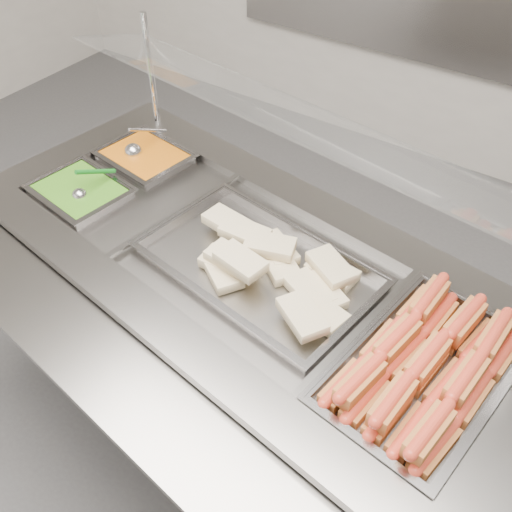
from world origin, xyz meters
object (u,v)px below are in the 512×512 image
Objects in this scene: steam_counter at (246,345)px; sneeze_guard at (295,120)px; pan_wraps at (258,269)px; pan_hotdogs at (422,378)px; ladle at (134,151)px; serving_spoon at (83,191)px.

steam_counter is 0.81m from sneeze_guard.
pan_wraps is at bearing -82.66° from sneeze_guard.
pan_hotdogs is (0.56, -0.29, -0.39)m from sneeze_guard.
pan_wraps reaches higher than steam_counter.
pan_wraps is 0.73m from ladle.
serving_spoon is (-0.66, -0.05, 0.03)m from pan_wraps.
sneeze_guard is 9.14× the size of serving_spoon.
serving_spoon is at bearing -175.49° from pan_wraps.
steam_counter is 0.72m from pan_hotdogs.
sneeze_guard is at bearing 97.34° from pan_wraps.
steam_counter is 0.75m from serving_spoon.
ladle reaches higher than pan_hotdogs.
ladle is (-0.63, 0.22, 0.44)m from steam_counter.
pan_wraps is 0.66m from serving_spoon.
pan_wraps is (-0.54, 0.08, 0.01)m from pan_hotdogs.
serving_spoon reaches higher than pan_wraps.
sneeze_guard reaches higher than steam_counter.
steam_counter is at bearing -98.01° from sneeze_guard.
pan_hotdogs is at bearing -1.12° from serving_spoon.
sneeze_guard is 0.74m from pan_hotdogs.
serving_spoon is at bearing -157.08° from sneeze_guard.
ladle is 0.28m from serving_spoon.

